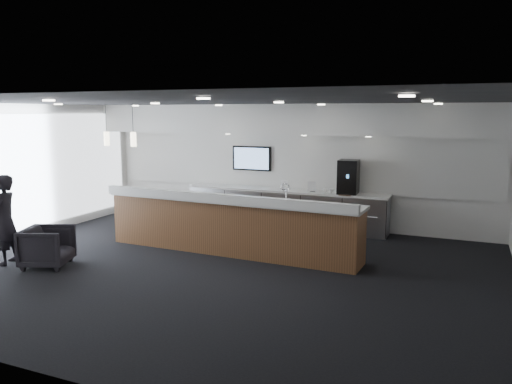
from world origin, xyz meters
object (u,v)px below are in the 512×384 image
at_px(service_counter, 230,224).
at_px(coffee_machine, 348,177).
at_px(armchair, 47,247).
at_px(lounge_guest, 5,220).

height_order(service_counter, coffee_machine, coffee_machine).
bearing_deg(service_counter, coffee_machine, 56.12).
height_order(coffee_machine, armchair, coffee_machine).
relative_size(service_counter, coffee_machine, 6.95).
xyz_separation_m(armchair, lounge_guest, (-0.83, -0.18, 0.47)).
xyz_separation_m(service_counter, coffee_machine, (1.81, 2.50, 0.77)).
bearing_deg(coffee_machine, armchair, -136.94).
height_order(coffee_machine, lounge_guest, coffee_machine).
height_order(service_counter, armchair, service_counter).
relative_size(coffee_machine, armchair, 0.96).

